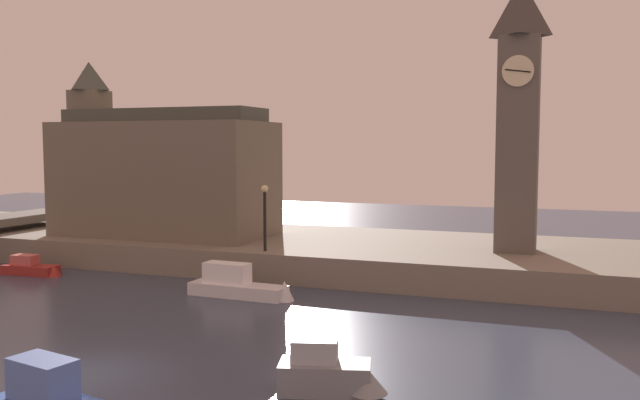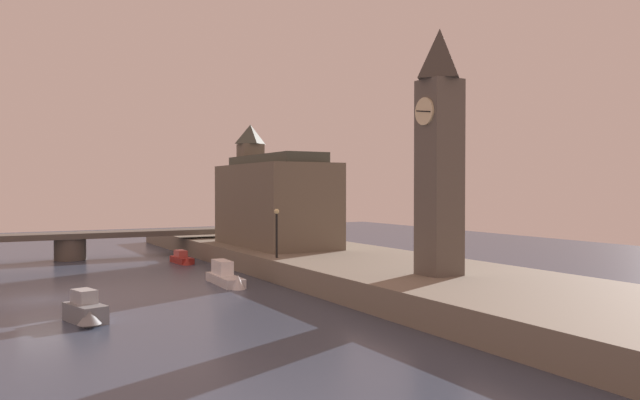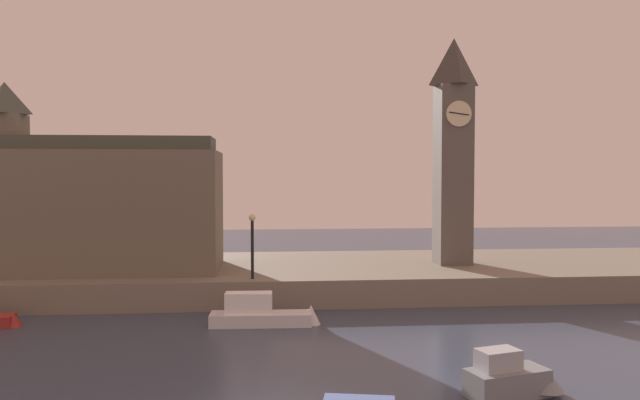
# 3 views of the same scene
# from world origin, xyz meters

# --- Properties ---
(far_embankment) EXTENTS (70.00, 12.00, 1.50)m
(far_embankment) POSITION_xyz_m (0.00, 20.00, 0.75)
(far_embankment) COLOR slate
(far_embankment) RESTS_ON ground
(clock_tower) EXTENTS (2.19, 2.24, 13.65)m
(clock_tower) POSITION_xyz_m (11.27, 19.33, 8.56)
(clock_tower) COLOR #5B544C
(clock_tower) RESTS_ON far_embankment
(parliament_hall) EXTENTS (12.88, 6.12, 10.60)m
(parliament_hall) POSITION_xyz_m (-9.50, 18.68, 5.25)
(parliament_hall) COLOR #6B6051
(parliament_hall) RESTS_ON far_embankment
(streetlamp) EXTENTS (0.36, 0.36, 3.39)m
(streetlamp) POSITION_xyz_m (-0.78, 14.96, 3.65)
(streetlamp) COLOR black
(streetlamp) RESTS_ON far_embankment
(boat_ferry_white) EXTENTS (5.25, 1.42, 1.79)m
(boat_ferry_white) POSITION_xyz_m (0.04, 11.04, 0.50)
(boat_ferry_white) COLOR silver
(boat_ferry_white) RESTS_ON ground
(boat_cruiser_grey) EXTENTS (3.32, 1.82, 1.50)m
(boat_cruiser_grey) POSITION_xyz_m (7.63, 1.24, 0.57)
(boat_cruiser_grey) COLOR gray
(boat_cruiser_grey) RESTS_ON ground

